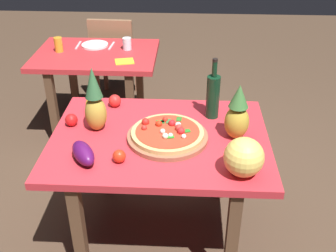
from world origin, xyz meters
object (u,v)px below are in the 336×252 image
object	(u,v)px
background_table	(97,66)
tomato_at_corner	(244,150)
tomato_by_bottle	(119,156)
pineapple_right	(237,114)
dinner_plate	(95,45)
pineapple_left	(95,103)
tomato_near_board	(115,101)
wine_bottle	(213,96)
knife_utensil	(112,46)
display_table	(160,150)
bell_pepper	(93,105)
pizza	(167,132)
dining_chair	(114,55)
pizza_board	(168,137)
drinking_glass_water	(127,44)
fork_utensil	(78,45)
napkin_folded	(124,61)
drinking_glass_juice	(58,45)
melon	(244,157)
eggplant	(83,153)
tomato_beside_pepper	(71,120)

from	to	relation	value
background_table	tomato_at_corner	size ratio (longest dim) A/B	15.06
tomato_by_bottle	pineapple_right	bearing A→B (deg)	23.79
dinner_plate	pineapple_left	bearing A→B (deg)	-77.66
pineapple_right	tomato_near_board	size ratio (longest dim) A/B	4.03
wine_bottle	pineapple_left	world-z (taller)	pineapple_left
knife_utensil	display_table	bearing A→B (deg)	-66.47
bell_pepper	pizza	bearing A→B (deg)	-31.52
pizza	knife_utensil	world-z (taller)	pizza
dining_chair	pizza_board	xyz separation A→B (m)	(0.61, -1.83, 0.25)
wine_bottle	drinking_glass_water	bearing A→B (deg)	120.96
pizza_board	pizza	bearing A→B (deg)	98.99
pineapple_left	drinking_glass_water	size ratio (longest dim) A/B	3.81
fork_utensil	napkin_folded	world-z (taller)	fork_utensil
background_table	drinking_glass_water	world-z (taller)	drinking_glass_water
pineapple_right	drinking_glass_juice	xyz separation A→B (m)	(-1.30, 1.22, -0.08)
wine_bottle	melon	world-z (taller)	wine_bottle
pizza	tomato_at_corner	xyz separation A→B (m)	(0.39, -0.14, -0.01)
tomato_by_bottle	fork_utensil	size ratio (longest dim) A/B	0.36
pineapple_left	fork_utensil	distance (m)	1.40
wine_bottle	pineapple_left	distance (m)	0.66
tomato_near_board	knife_utensil	bearing A→B (deg)	100.94
pineapple_right	eggplant	world-z (taller)	pineapple_right
tomato_beside_pepper	pineapple_right	bearing A→B (deg)	-4.63
melon	tomato_at_corner	size ratio (longest dim) A/B	2.92
wine_bottle	tomato_at_corner	distance (m)	0.43
pizza	bell_pepper	distance (m)	0.53
pizza_board	tomato_at_corner	world-z (taller)	tomato_at_corner
wine_bottle	background_table	bearing A→B (deg)	131.94
bell_pepper	knife_utensil	xyz separation A→B (m)	(-0.09, 1.12, -0.04)
knife_utensil	napkin_folded	size ratio (longest dim) A/B	1.29
pizza_board	drinking_glass_juice	distance (m)	1.57
eggplant	pineapple_right	bearing A→B (deg)	18.84
melon	drinking_glass_water	distance (m)	1.79
tomato_at_corner	napkin_folded	bearing A→B (deg)	122.75
dining_chair	tomato_beside_pepper	world-z (taller)	dining_chair
drinking_glass_juice	dining_chair	bearing A→B (deg)	59.56
tomato_beside_pepper	drinking_glass_juice	world-z (taller)	drinking_glass_juice
display_table	napkin_folded	distance (m)	1.10
melon	tomato_by_bottle	world-z (taller)	melon
display_table	dinner_plate	distance (m)	1.52
fork_utensil	napkin_folded	xyz separation A→B (m)	(0.44, -0.33, -0.00)
pizza	tomato_at_corner	distance (m)	0.41
melon	tomato_near_board	distance (m)	0.95
bell_pepper	tomato_by_bottle	bearing A→B (deg)	-65.11
pizza_board	tomato_beside_pepper	xyz separation A→B (m)	(-0.54, 0.11, 0.02)
pizza_board	eggplant	distance (m)	0.46
display_table	tomato_at_corner	distance (m)	0.48
fork_utensil	tomato_beside_pepper	bearing A→B (deg)	-78.68
pizza_board	dinner_plate	xyz separation A→B (m)	(-0.68, 1.40, -0.00)
tomato_beside_pepper	dining_chair	bearing A→B (deg)	92.05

